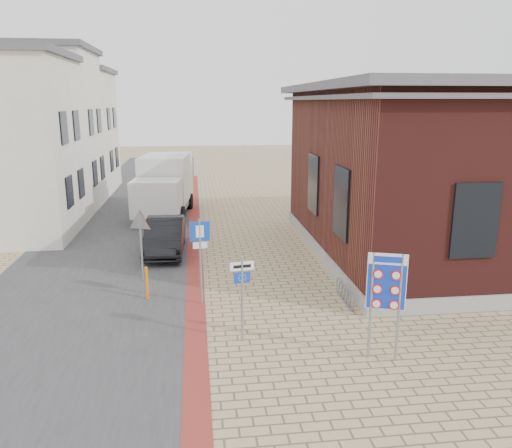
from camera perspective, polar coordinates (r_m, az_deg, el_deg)
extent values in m
plane|color=tan|center=(13.56, 1.80, -12.93)|extent=(120.00, 120.00, 0.00)
cube|color=#38383A|center=(27.88, -14.29, 0.76)|extent=(7.00, 60.00, 0.02)
cube|color=maroon|center=(22.79, -7.04, -1.78)|extent=(0.60, 40.00, 0.02)
cube|color=gray|center=(22.64, 22.05, -2.20)|extent=(12.15, 12.15, 0.50)
cube|color=#4B1B18|center=(22.02, 22.81, 5.96)|extent=(12.00, 12.00, 6.00)
cube|color=#515156|center=(21.87, 23.60, 14.14)|extent=(13.00, 13.00, 0.30)
cube|color=#515156|center=(21.87, 23.50, 13.10)|extent=(12.70, 12.70, 0.15)
cube|color=black|center=(17.01, 9.77, 2.42)|extent=(0.12, 1.60, 2.40)
cube|color=black|center=(20.81, 6.63, 4.60)|extent=(0.12, 1.60, 2.40)
cube|color=black|center=(15.51, 23.76, 0.34)|extent=(1.40, 0.12, 2.20)
cube|color=black|center=(23.76, -20.56, 3.48)|extent=(0.10, 1.10, 1.40)
cube|color=black|center=(26.07, -19.38, 4.43)|extent=(0.10, 1.10, 1.40)
cube|color=black|center=(23.46, -21.14, 10.22)|extent=(0.10, 1.10, 1.40)
cube|color=black|center=(25.80, -19.88, 10.57)|extent=(0.10, 1.10, 1.40)
cube|color=white|center=(31.36, -24.25, 9.51)|extent=(7.00, 6.00, 8.80)
cube|color=#515156|center=(31.45, -25.10, 17.78)|extent=(7.40, 6.40, 0.30)
cube|color=black|center=(29.56, -17.94, 5.56)|extent=(0.10, 1.10, 1.40)
cube|color=black|center=(31.90, -17.16, 6.18)|extent=(0.10, 1.10, 1.40)
cube|color=black|center=(29.32, -18.35, 10.98)|extent=(0.10, 1.10, 1.40)
cube|color=black|center=(31.68, -17.52, 11.20)|extent=(0.10, 1.10, 1.40)
cube|color=white|center=(37.16, -21.52, 9.63)|extent=(7.00, 6.00, 8.00)
cube|color=#515156|center=(37.15, -22.10, 16.01)|extent=(7.40, 6.40, 0.30)
cube|color=black|center=(35.42, -16.18, 6.95)|extent=(0.10, 1.10, 1.40)
cube|color=black|center=(37.78, -15.62, 7.38)|extent=(0.10, 1.10, 1.40)
cube|color=black|center=(35.23, -16.49, 11.47)|extent=(0.10, 1.10, 1.40)
cube|color=black|center=(37.60, -15.90, 11.62)|extent=(0.10, 1.10, 1.40)
torus|color=slate|center=(15.44, 10.75, -8.59)|extent=(0.04, 0.60, 0.60)
torus|color=slate|center=(15.71, 10.42, -8.18)|extent=(0.04, 0.60, 0.60)
torus|color=slate|center=(15.97, 10.10, -7.79)|extent=(0.04, 0.60, 0.60)
torus|color=slate|center=(16.24, 9.79, -7.40)|extent=(0.04, 0.60, 0.60)
torus|color=slate|center=(16.51, 9.49, -7.03)|extent=(0.04, 0.60, 0.60)
cube|color=slate|center=(16.07, 10.06, -8.65)|extent=(0.08, 1.60, 0.04)
imported|color=black|center=(20.96, -10.36, -1.32)|extent=(1.61, 4.35, 1.42)
cube|color=slate|center=(27.76, -10.42, 1.96)|extent=(3.03, 6.31, 0.28)
cube|color=silver|center=(25.52, -11.30, 2.95)|extent=(2.57, 2.17, 1.80)
cube|color=black|center=(24.65, -11.70, 3.35)|extent=(2.14, 0.32, 0.90)
cube|color=silver|center=(28.50, -10.21, 5.27)|extent=(2.92, 4.31, 2.48)
cylinder|color=black|center=(26.28, -13.61, 1.01)|extent=(0.38, 0.93, 0.90)
cylinder|color=black|center=(25.85, -8.49, 1.04)|extent=(0.38, 0.93, 0.90)
cylinder|color=black|center=(29.73, -12.09, 2.55)|extent=(0.38, 0.93, 0.90)
cylinder|color=black|center=(29.35, -7.56, 2.60)|extent=(0.38, 0.93, 0.90)
cylinder|color=gray|center=(12.38, 13.00, -9.16)|extent=(0.07, 0.07, 2.69)
cylinder|color=gray|center=(12.42, 16.02, -9.28)|extent=(0.07, 0.07, 2.69)
cube|color=white|center=(12.16, 14.70, -6.41)|extent=(0.88, 0.34, 1.38)
cube|color=#1033C7|center=(12.16, 14.70, -6.41)|extent=(0.85, 0.33, 1.34)
cube|color=white|center=(11.98, 14.86, -3.91)|extent=(0.85, 0.33, 0.26)
cylinder|color=gray|center=(12.95, -1.59, -8.63)|extent=(0.07, 0.07, 2.32)
cube|color=white|center=(12.63, -1.62, -4.83)|extent=(0.62, 0.13, 0.22)
cube|color=#0F38B7|center=(12.73, -1.61, -6.12)|extent=(0.42, 0.10, 0.28)
cylinder|color=gray|center=(15.26, -6.35, -4.39)|extent=(0.07, 0.07, 2.72)
cube|color=#0F3EB4|center=(14.98, -6.45, -0.83)|extent=(0.60, 0.09, 0.60)
cube|color=white|center=(15.10, -6.40, -2.43)|extent=(0.44, 0.08, 0.20)
cylinder|color=gray|center=(17.63, -12.97, -2.65)|extent=(0.07, 0.07, 2.43)
cylinder|color=orange|center=(16.19, -12.37, -6.63)|extent=(0.11, 0.11, 1.07)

